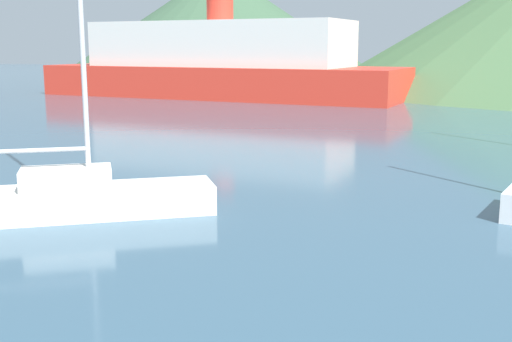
% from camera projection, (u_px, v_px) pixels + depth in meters
% --- Properties ---
extents(sailboat_middle, '(6.46, 4.65, 11.33)m').
position_uv_depth(sailboat_middle, '(68.00, 194.00, 14.65)').
color(sailboat_middle, white).
rests_on(sailboat_middle, ground_plane).
extents(ferry_distant, '(28.95, 12.18, 7.28)m').
position_uv_depth(ferry_distant, '(221.00, 64.00, 49.11)').
color(ferry_distant, red).
rests_on(ferry_distant, ground_plane).
extents(hill_west, '(38.23, 38.23, 12.53)m').
position_uv_depth(hill_west, '(220.00, 24.00, 73.32)').
color(hill_west, '#38563D').
rests_on(hill_west, ground_plane).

